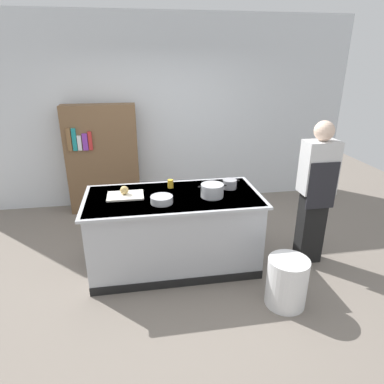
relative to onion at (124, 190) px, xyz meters
name	(u,v)px	position (x,y,z in m)	size (l,w,h in m)	color
ground_plane	(175,264)	(0.53, -0.09, -0.97)	(10.00, 10.00, 0.00)	slate
back_wall	(158,113)	(0.53, 2.01, 0.53)	(6.40, 0.12, 3.00)	silver
counter_island	(174,230)	(0.53, -0.09, -0.50)	(1.98, 0.98, 0.90)	#B7BABF
cutting_board	(125,196)	(0.01, -0.02, -0.06)	(0.40, 0.28, 0.02)	silver
onion	(124,190)	(0.00, 0.00, 0.00)	(0.10, 0.10, 0.10)	tan
stock_pot	(212,190)	(0.96, -0.19, 0.01)	(0.32, 0.25, 0.15)	#B7BABF
sauce_pan	(230,184)	(1.22, 0.03, -0.01)	(0.23, 0.17, 0.11)	#99999E
mixing_bowl	(162,200)	(0.39, -0.27, -0.03)	(0.24, 0.24, 0.08)	#B7BABF
juice_cup	(171,184)	(0.54, 0.17, -0.02)	(0.07, 0.07, 0.10)	yellow
trash_bin	(287,282)	(1.56, -0.98, -0.71)	(0.40, 0.40, 0.52)	white
person_chef	(316,191)	(2.17, -0.25, -0.05)	(0.38, 0.25, 1.72)	black
bookshelf	(103,159)	(-0.37, 1.71, -0.12)	(1.10, 0.31, 1.70)	brown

